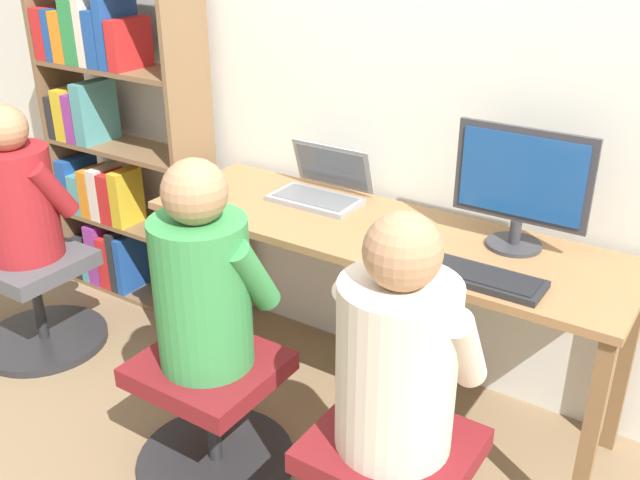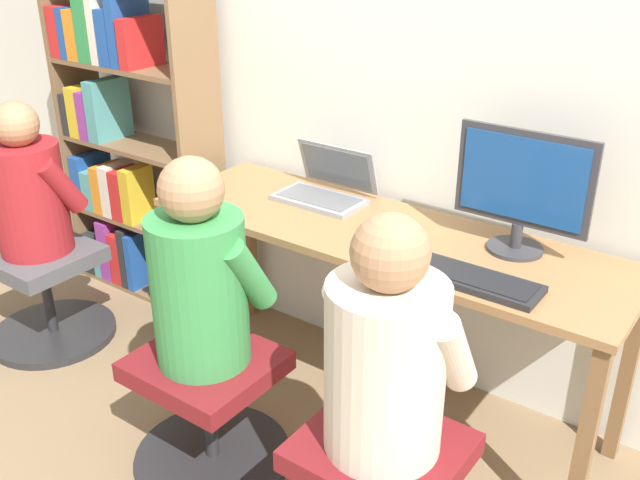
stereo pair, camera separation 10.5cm
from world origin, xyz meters
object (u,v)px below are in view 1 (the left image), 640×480
desktop_monitor (521,187)px  person_near_shelf (18,194)px  person_at_monitor (398,351)px  bookshelf (108,148)px  office_chair_side (37,299)px  laptop (321,188)px  person_at_laptop (203,278)px  office_chair_right (212,413)px  keyboard (473,275)px

desktop_monitor → person_near_shelf: bearing=-162.9°
desktop_monitor → person_near_shelf: (-1.97, -0.60, -0.25)m
person_at_monitor → bookshelf: bearing=159.0°
person_near_shelf → desktop_monitor: bearing=17.1°
person_at_monitor → office_chair_side: (-1.93, 0.18, -0.53)m
laptop → person_at_laptop: (0.05, -0.78, -0.05)m
person_at_monitor → bookshelf: 2.16m
person_at_monitor → person_at_laptop: bearing=179.1°
office_chair_side → office_chair_right: bearing=-8.2°
person_at_monitor → laptop: bearing=134.1°
office_chair_side → person_near_shelf: 0.52m
keyboard → person_at_monitor: person_at_monitor is taller
desktop_monitor → person_at_laptop: bearing=-134.3°
desktop_monitor → laptop: desktop_monitor is taller
desktop_monitor → keyboard: (-0.03, -0.30, -0.21)m
person_at_laptop → person_near_shelf: 1.22m
person_at_monitor → person_at_laptop: person_at_laptop is taller
bookshelf → person_near_shelf: 0.59m
laptop → office_chair_right: 0.99m
person_at_monitor → person_near_shelf: bearing=174.5°
bookshelf → person_near_shelf: (0.09, -0.59, -0.03)m
desktop_monitor → bookshelf: size_ratio=0.30×
laptop → person_near_shelf: 1.31m
office_chair_right → person_at_monitor: person_at_monitor is taller
laptop → bookshelf: size_ratio=0.23×
bookshelf → person_near_shelf: bearing=-81.2°
keyboard → person_near_shelf: person_near_shelf is taller
person_at_laptop → bookshelf: (-1.30, 0.76, 0.01)m
laptop → keyboard: bearing=-21.3°
laptop → keyboard: (0.79, -0.31, -0.03)m
laptop → office_chair_side: laptop is taller
person_at_laptop → bookshelf: bearing=149.7°
person_at_laptop → person_near_shelf: person_at_laptop is taller
person_at_monitor → office_chair_side: bearing=174.6°
person_at_monitor → person_near_shelf: size_ratio=1.06×
desktop_monitor → office_chair_side: bearing=-162.8°
office_chair_right → person_at_laptop: bearing=90.0°
laptop → office_chair_side: 1.43m
laptop → person_at_laptop: size_ratio=0.50×
laptop → bookshelf: 1.24m
person_at_laptop → laptop: bearing=94.0°
office_chair_right → person_at_monitor: (0.72, -0.01, 0.53)m
desktop_monitor → person_at_laptop: size_ratio=0.65×
laptop → person_at_monitor: size_ratio=0.51×
laptop → office_chair_side: (-1.15, -0.61, -0.59)m
desktop_monitor → laptop: (-0.82, 0.01, -0.18)m
office_chair_right → bookshelf: 1.60m
office_chair_right → person_at_laptop: person_at_laptop is taller
desktop_monitor → office_chair_side: desktop_monitor is taller
person_at_laptop → bookshelf: bookshelf is taller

